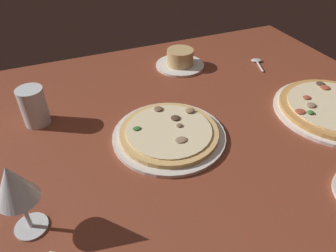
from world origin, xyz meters
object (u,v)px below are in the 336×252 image
at_px(pizza_main, 170,133).
at_px(pizza_side, 334,109).
at_px(water_glass, 34,109).
at_px(ramekin_on_saucer, 180,60).
at_px(wine_glass_far, 13,186).
at_px(spoon, 257,62).

relative_size(pizza_main, pizza_side, 0.88).
bearing_deg(pizza_side, pizza_main, 170.64).
xyz_separation_m(pizza_side, water_glass, (-0.79, 0.28, 0.03)).
bearing_deg(ramekin_on_saucer, pizza_main, -118.27).
xyz_separation_m(ramekin_on_saucer, wine_glass_far, (-0.54, -0.50, 0.09)).
relative_size(pizza_main, water_glass, 2.77).
height_order(pizza_main, water_glass, water_glass).
relative_size(pizza_side, spoon, 3.26).
bearing_deg(ramekin_on_saucer, wine_glass_far, -137.23).
relative_size(pizza_main, ramekin_on_saucer, 1.69).
height_order(pizza_side, water_glass, water_glass).
relative_size(pizza_main, spoon, 2.88).
relative_size(ramekin_on_saucer, wine_glass_far, 1.06).
height_order(pizza_side, wine_glass_far, wine_glass_far).
distance_m(pizza_main, pizza_side, 0.49).
xyz_separation_m(pizza_main, wine_glass_far, (-0.35, -0.15, 0.11)).
bearing_deg(ramekin_on_saucer, water_glass, -162.84).
relative_size(ramekin_on_saucer, spoon, 1.70).
relative_size(wine_glass_far, spoon, 1.60).
xyz_separation_m(pizza_side, wine_glass_far, (-0.83, -0.07, 0.11)).
bearing_deg(pizza_side, water_glass, 160.64).
xyz_separation_m(pizza_main, ramekin_on_saucer, (0.19, 0.35, 0.01)).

